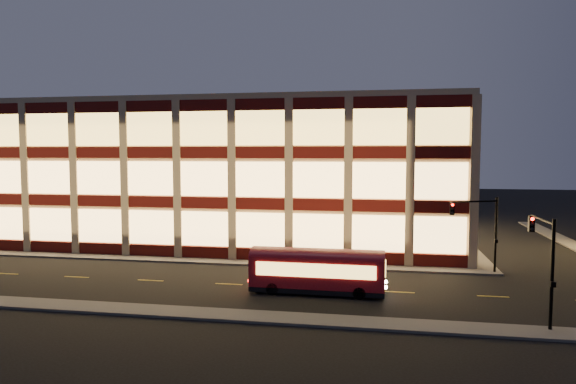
# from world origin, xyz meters

# --- Properties ---
(ground) EXTENTS (200.00, 200.00, 0.00)m
(ground) POSITION_xyz_m (0.00, 0.00, 0.00)
(ground) COLOR black
(ground) RESTS_ON ground
(sidewalk_office_south) EXTENTS (54.00, 2.00, 0.15)m
(sidewalk_office_south) POSITION_xyz_m (-3.00, 1.00, 0.07)
(sidewalk_office_south) COLOR #514F4C
(sidewalk_office_south) RESTS_ON ground
(sidewalk_office_east) EXTENTS (2.00, 30.00, 0.15)m
(sidewalk_office_east) POSITION_xyz_m (23.00, 17.00, 0.07)
(sidewalk_office_east) COLOR #514F4C
(sidewalk_office_east) RESTS_ON ground
(sidewalk_tower_west) EXTENTS (2.00, 30.00, 0.15)m
(sidewalk_tower_west) POSITION_xyz_m (34.00, 17.00, 0.07)
(sidewalk_tower_west) COLOR #514F4C
(sidewalk_tower_west) RESTS_ON ground
(sidewalk_near) EXTENTS (100.00, 2.00, 0.15)m
(sidewalk_near) POSITION_xyz_m (0.00, -13.00, 0.07)
(sidewalk_near) COLOR #514F4C
(sidewalk_near) RESTS_ON ground
(office_building) EXTENTS (50.45, 30.45, 14.50)m
(office_building) POSITION_xyz_m (-2.91, 16.91, 7.25)
(office_building) COLOR tan
(office_building) RESTS_ON ground
(traffic_signal_far) EXTENTS (3.79, 1.87, 6.00)m
(traffic_signal_far) POSITION_xyz_m (22.21, 0.24, 4.11)
(traffic_signal_far) COLOR black
(traffic_signal_far) RESTS_ON ground
(traffic_signal_near) EXTENTS (0.32, 4.45, 6.00)m
(traffic_signal_near) POSITION_xyz_m (23.50, -11.03, 4.13)
(traffic_signal_near) COLOR black
(traffic_signal_near) RESTS_ON ground
(trolley_bus) EXTENTS (8.97, 2.44, 3.03)m
(trolley_bus) POSITION_xyz_m (10.52, -7.17, 1.68)
(trolley_bus) COLOR #9B0814
(trolley_bus) RESTS_ON ground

